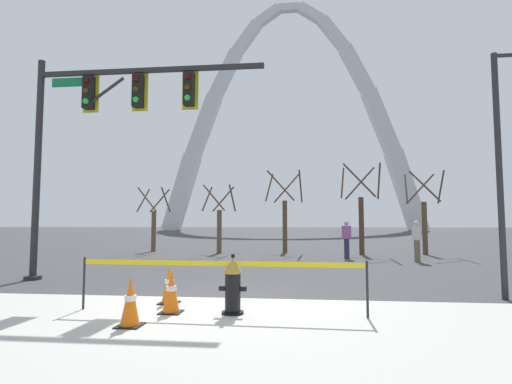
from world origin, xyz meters
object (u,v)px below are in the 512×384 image
object	(u,v)px
street_lamp	(508,147)
pedestrian_walking_left	(347,239)
monument_arch	(290,128)
traffic_cone_by_hydrant	(130,302)
traffic_signal_gantry	(100,120)
pedestrian_standing_center	(417,241)
traffic_cone_mid_sidewalk	(171,292)
traffic_cone_curb_edge	(169,284)
fire_hydrant	(233,286)

from	to	relation	value
street_lamp	pedestrian_walking_left	distance (m)	9.32
monument_arch	traffic_cone_by_hydrant	bearing A→B (deg)	-90.81
traffic_signal_gantry	traffic_cone_by_hydrant	bearing A→B (deg)	-56.63
street_lamp	traffic_cone_by_hydrant	bearing A→B (deg)	-157.69
pedestrian_walking_left	pedestrian_standing_center	size ratio (longest dim) A/B	1.00
traffic_cone_mid_sidewalk	street_lamp	bearing A→B (deg)	16.14
pedestrian_standing_center	traffic_cone_curb_edge	bearing A→B (deg)	-128.93
traffic_cone_mid_sidewalk	traffic_cone_curb_edge	distance (m)	0.81
monument_arch	pedestrian_walking_left	size ratio (longest dim) A/B	31.11
monument_arch	pedestrian_standing_center	size ratio (longest dim) A/B	31.11
traffic_signal_gantry	pedestrian_walking_left	size ratio (longest dim) A/B	4.04
traffic_signal_gantry	pedestrian_walking_left	distance (m)	10.83
fire_hydrant	street_lamp	bearing A→B (deg)	18.57
traffic_cone_mid_sidewalk	monument_arch	world-z (taller)	monument_arch
traffic_cone_by_hydrant	traffic_signal_gantry	size ratio (longest dim) A/B	0.11
fire_hydrant	traffic_cone_by_hydrant	distance (m)	1.66
fire_hydrant	street_lamp	size ratio (longest dim) A/B	0.20
fire_hydrant	traffic_cone_by_hydrant	xyz separation A→B (m)	(-1.36, -0.95, -0.11)
pedestrian_standing_center	monument_arch	bearing A→B (deg)	95.77
fire_hydrant	traffic_cone_mid_sidewalk	distance (m)	1.05
traffic_cone_mid_sidewalk	pedestrian_standing_center	size ratio (longest dim) A/B	0.46
fire_hydrant	pedestrian_walking_left	xyz separation A→B (m)	(3.11, 10.57, 0.35)
traffic_cone_curb_edge	pedestrian_walking_left	bearing A→B (deg)	65.78
traffic_cone_by_hydrant	traffic_cone_curb_edge	xyz separation A→B (m)	(0.04, 1.66, 0.00)
traffic_cone_by_hydrant	monument_arch	world-z (taller)	monument_arch
traffic_cone_by_hydrant	traffic_cone_mid_sidewalk	bearing A→B (deg)	70.34
traffic_signal_gantry	pedestrian_standing_center	world-z (taller)	traffic_signal_gantry
monument_arch	pedestrian_walking_left	world-z (taller)	monument_arch
traffic_signal_gantry	pedestrian_walking_left	xyz separation A→B (m)	(7.33, 7.19, -3.45)
fire_hydrant	pedestrian_standing_center	xyz separation A→B (m)	(5.62, 9.30, 0.35)
street_lamp	traffic_cone_curb_edge	bearing A→B (deg)	-170.73
traffic_signal_gantry	monument_arch	size ratio (longest dim) A/B	0.13
fire_hydrant	pedestrian_standing_center	world-z (taller)	pedestrian_standing_center
traffic_cone_curb_edge	pedestrian_standing_center	xyz separation A→B (m)	(6.95, 8.60, 0.46)
traffic_cone_curb_edge	traffic_signal_gantry	bearing A→B (deg)	137.20
traffic_signal_gantry	street_lamp	distance (m)	9.74
fire_hydrant	traffic_cone_curb_edge	bearing A→B (deg)	152.04
fire_hydrant	traffic_signal_gantry	size ratio (longest dim) A/B	0.15
traffic_cone_by_hydrant	pedestrian_walking_left	size ratio (longest dim) A/B	0.46
traffic_cone_curb_edge	traffic_signal_gantry	size ratio (longest dim) A/B	0.11
traffic_cone_by_hydrant	traffic_cone_mid_sidewalk	world-z (taller)	same
traffic_cone_by_hydrant	traffic_cone_curb_edge	world-z (taller)	same
fire_hydrant	traffic_cone_curb_edge	world-z (taller)	fire_hydrant
traffic_cone_curb_edge	pedestrian_standing_center	bearing A→B (deg)	51.07
traffic_cone_mid_sidewalk	pedestrian_walking_left	bearing A→B (deg)	68.64
street_lamp	monument_arch	size ratio (longest dim) A/B	0.10
pedestrian_walking_left	pedestrian_standing_center	bearing A→B (deg)	-26.71
fire_hydrant	monument_arch	size ratio (longest dim) A/B	0.02
traffic_cone_by_hydrant	traffic_cone_curb_edge	distance (m)	1.66
traffic_cone_curb_edge	traffic_signal_gantry	distance (m)	5.55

